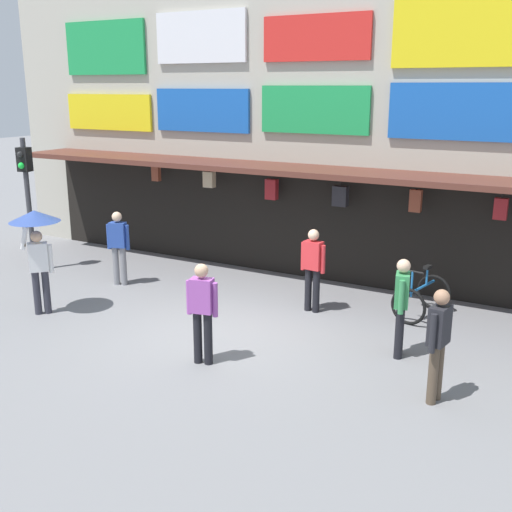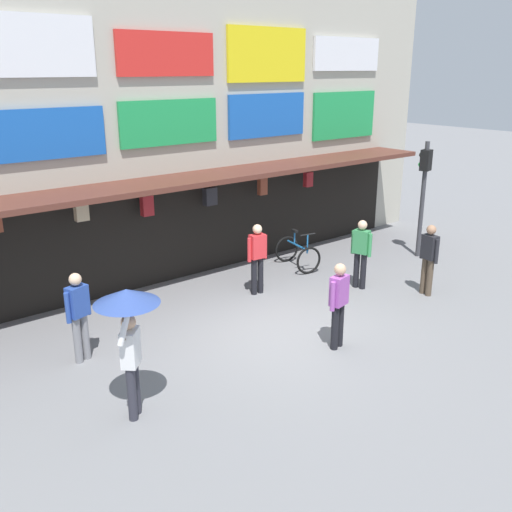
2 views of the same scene
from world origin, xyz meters
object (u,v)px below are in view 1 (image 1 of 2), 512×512
object	(u,v)px
bicycle_parked	(422,297)
pedestrian_in_white	(313,266)
pedestrian_with_umbrella	(36,233)
pedestrian_in_green	(438,339)
pedestrian_in_black	(118,244)
traffic_light_near	(26,183)
pedestrian_in_purple	(401,302)
pedestrian_in_blue	(202,308)

from	to	relation	value
bicycle_parked	pedestrian_in_white	world-z (taller)	pedestrian_in_white
pedestrian_with_umbrella	pedestrian_in_green	bearing A→B (deg)	1.31
bicycle_parked	pedestrian_in_white	size ratio (longest dim) A/B	0.76
pedestrian_in_black	pedestrian_in_white	size ratio (longest dim) A/B	1.00
pedestrian_in_green	pedestrian_in_white	distance (m)	3.95
traffic_light_near	pedestrian_with_umbrella	size ratio (longest dim) A/B	1.54
pedestrian_in_black	pedestrian_in_green	distance (m)	7.80
pedestrian_in_black	pedestrian_with_umbrella	world-z (taller)	pedestrian_with_umbrella
traffic_light_near	pedestrian_in_black	bearing A→B (deg)	3.30
pedestrian_in_purple	bicycle_parked	bearing A→B (deg)	94.36
pedestrian_in_purple	pedestrian_in_black	bearing A→B (deg)	173.61
pedestrian_in_blue	pedestrian_in_green	world-z (taller)	same
traffic_light_near	pedestrian_in_green	size ratio (longest dim) A/B	1.90
pedestrian_in_blue	pedestrian_in_purple	xyz separation A→B (m)	(2.69, 1.80, 0.00)
pedestrian_in_blue	pedestrian_in_white	bearing A→B (deg)	79.75
bicycle_parked	pedestrian_in_green	xyz separation A→B (m)	(1.05, -3.28, 0.55)
pedestrian_in_purple	pedestrian_in_green	distance (m)	1.54
pedestrian_in_black	pedestrian_in_green	bearing A→B (deg)	-14.90
pedestrian_in_black	pedestrian_in_white	xyz separation A→B (m)	(4.50, 0.52, 0.00)
bicycle_parked	pedestrian_with_umbrella	xyz separation A→B (m)	(-6.59, -3.45, 1.25)
bicycle_parked	pedestrian_with_umbrella	world-z (taller)	pedestrian_with_umbrella
pedestrian_in_blue	pedestrian_with_umbrella	distance (m)	4.12
pedestrian_in_green	pedestrian_in_white	size ratio (longest dim) A/B	1.00
pedestrian_in_purple	pedestrian_in_white	world-z (taller)	same
pedestrian_with_umbrella	pedestrian_in_white	distance (m)	5.38
pedestrian_with_umbrella	pedestrian_in_white	world-z (taller)	pedestrian_with_umbrella
traffic_light_near	pedestrian_in_white	distance (m)	7.23
bicycle_parked	pedestrian_in_black	world-z (taller)	pedestrian_in_black
pedestrian_in_green	pedestrian_in_black	bearing A→B (deg)	165.10
pedestrian_in_black	pedestrian_in_purple	world-z (taller)	same
bicycle_parked	pedestrian_in_green	distance (m)	3.48
pedestrian_in_black	pedestrian_in_green	world-z (taller)	same
traffic_light_near	pedestrian_in_blue	xyz separation A→B (m)	(6.55, -2.40, -1.19)
pedestrian_in_purple	pedestrian_with_umbrella	bearing A→B (deg)	-167.97
bicycle_parked	pedestrian_with_umbrella	bearing A→B (deg)	-152.34
pedestrian_in_green	pedestrian_in_blue	bearing A→B (deg)	-171.39
pedestrian_in_blue	pedestrian_with_umbrella	size ratio (longest dim) A/B	0.81
pedestrian_in_blue	pedestrian_in_green	xyz separation A→B (m)	(3.59, 0.54, 0.00)
traffic_light_near	bicycle_parked	xyz separation A→B (m)	(9.09, 1.42, -1.75)
traffic_light_near	pedestrian_in_purple	bearing A→B (deg)	-3.68
traffic_light_near	pedestrian_in_blue	bearing A→B (deg)	-20.12
pedestrian_with_umbrella	pedestrian_in_white	bearing A→B (deg)	30.41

